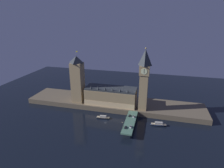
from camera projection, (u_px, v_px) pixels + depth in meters
ground_plane at (105, 121)px, 203.30m from camera, size 400.00×400.00×0.00m
embankment at (114, 103)px, 237.93m from camera, size 220.00×42.00×6.06m
parliament_hall at (111, 96)px, 227.36m from camera, size 61.16×22.95×24.86m
clock_tower at (144, 78)px, 203.92m from camera, size 11.23×11.34×70.76m
victoria_tower at (78, 79)px, 227.65m from camera, size 13.70×13.70×63.77m
bridge at (130, 123)px, 190.72m from camera, size 10.31×46.00×6.41m
car_northbound_lead at (130, 116)px, 199.61m from camera, size 2.12×4.38×1.32m
car_northbound_trail at (126, 127)px, 178.10m from camera, size 2.05×4.23×1.43m
car_southbound_lead at (131, 127)px, 178.75m from camera, size 1.85×3.98×1.58m
car_southbound_trail at (134, 117)px, 197.57m from camera, size 2.04×3.91×1.56m
pedestrian_near_rail at (123, 126)px, 179.35m from camera, size 0.38×0.38×1.57m
pedestrian_mid_walk at (135, 121)px, 188.74m from camera, size 0.38×0.38×1.72m
pedestrian_far_rail at (127, 116)px, 198.26m from camera, size 0.38×0.38×1.70m
street_lamp_near at (123, 124)px, 176.30m from camera, size 1.34×0.60×6.88m
boat_upstream at (103, 117)px, 207.69m from camera, size 16.15×5.47×3.45m
boat_downstream at (159, 124)px, 193.28m from camera, size 17.59×5.66×4.30m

